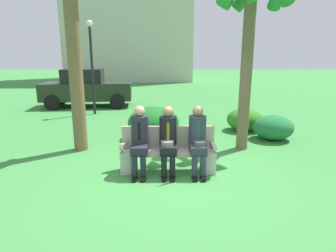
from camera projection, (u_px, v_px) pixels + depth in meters
ground_plane at (176, 177)px, 5.58m from camera, size 80.00×80.00×0.00m
park_bench at (168, 151)px, 5.82m from camera, size 1.88×0.44×0.90m
seated_man_left at (140, 137)px, 5.62m from camera, size 0.34×0.72×1.35m
seated_man_middle at (168, 137)px, 5.62m from camera, size 0.34×0.72×1.33m
seated_man_right at (198, 137)px, 5.63m from camera, size 0.34×0.72×1.35m
shrub_near_bench at (154, 123)px, 8.09m from camera, size 1.43×1.32×0.90m
shrub_mid_lawn at (273, 127)px, 7.99m from camera, size 1.09×1.00×0.68m
shrub_far_lawn at (245, 120)px, 8.94m from camera, size 1.11×1.01×0.69m
parked_car_near at (87, 88)px, 12.93m from camera, size 4.02×1.99×1.68m
street_lamp at (92, 58)px, 10.98m from camera, size 0.24×0.24×3.53m
building_backdrop at (130, 5)px, 25.52m from camera, size 11.29×6.47×12.94m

